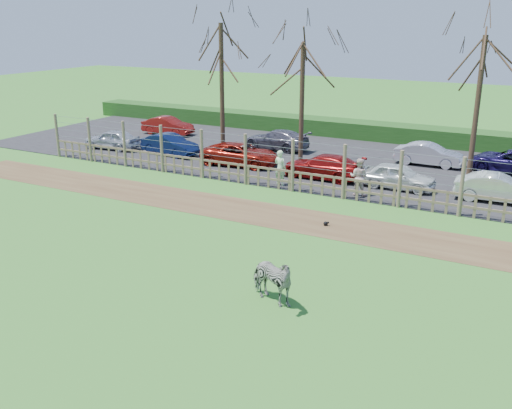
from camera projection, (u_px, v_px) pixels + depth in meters
The scene contains 22 objects.
ground at pixel (198, 250), 20.05m from camera, with size 120.00×120.00×0.00m, color #5D9043.
dirt_strip at pixel (257, 213), 23.82m from camera, with size 34.00×2.80×0.01m, color brown.
asphalt at pixel (340, 161), 32.20m from camera, with size 44.00×13.00×0.04m, color #232326.
hedge at pixel (377, 131), 37.91m from camera, with size 46.00×2.00×1.10m, color #1E4716.
fence at pixel (292, 175), 26.51m from camera, with size 30.16×0.16×2.50m.
tree_left at pixel (221, 58), 31.67m from camera, with size 4.80×4.80×7.88m.
tree_mid at pixel (303, 74), 30.74m from camera, with size 4.80×4.80×6.83m.
tree_right at pixel (481, 73), 27.03m from camera, with size 4.80×4.80×7.35m.
zebra at pixel (271, 280), 16.10m from camera, with size 0.78×1.71×1.44m, color gray.
visitor_a at pixel (280, 168), 27.36m from camera, with size 0.63×0.41×1.72m, color #C0EEAB.
visitor_b at pixel (359, 177), 25.77m from camera, with size 0.84×0.65×1.72m, color beige.
crow at pixel (326, 223), 22.31m from camera, with size 0.23×0.17×0.19m.
car_0 at pixel (112, 139), 35.05m from camera, with size 1.42×3.52×1.20m, color #ACB0BB.
car_1 at pixel (170, 144), 33.59m from camera, with size 1.27×3.64×1.20m, color #0E1B46.
car_2 at pixel (240, 154), 31.21m from camera, with size 1.99×4.32×1.20m, color maroon.
car_3 at pixel (323, 166), 28.66m from camera, with size 1.68×4.13×1.20m, color maroon.
car_4 at pixel (398, 176), 26.91m from camera, with size 1.42×3.52×1.20m, color silver.
car_5 at pixel (498, 188), 25.00m from camera, with size 1.27×3.64×1.20m, color silver.
car_7 at pixel (168, 126), 39.42m from camera, with size 1.27×3.64×1.20m, color maroon.
car_9 at pixel (277, 140), 34.95m from camera, with size 1.68×4.13×1.20m, color #595564.
car_11 at pixel (429, 154), 31.15m from camera, with size 1.27×3.64×1.20m, color #BBB8C3.
car_12 at pixel (511, 161), 29.71m from camera, with size 1.99×4.32×1.20m, color #1A1248.
Camera 1 is at (10.52, -15.41, 7.78)m, focal length 40.00 mm.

